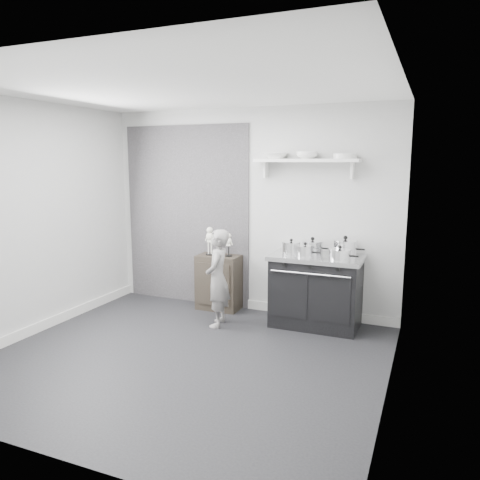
# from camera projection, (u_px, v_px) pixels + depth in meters

# --- Properties ---
(ground) EXTENTS (4.00, 4.00, 0.00)m
(ground) POSITION_uv_depth(u_px,v_px,m) (185.00, 358.00, 4.85)
(ground) COLOR black
(ground) RESTS_ON ground
(room_shell) EXTENTS (4.02, 3.62, 2.71)m
(room_shell) POSITION_uv_depth(u_px,v_px,m) (182.00, 199.00, 4.74)
(room_shell) COLOR #B9B9B6
(room_shell) RESTS_ON ground
(wall_shelf) EXTENTS (1.30, 0.26, 0.24)m
(wall_shelf) POSITION_uv_depth(u_px,v_px,m) (306.00, 161.00, 5.73)
(wall_shelf) COLOR white
(wall_shelf) RESTS_ON room_shell
(stove) EXTENTS (1.11, 0.69, 0.89)m
(stove) POSITION_uv_depth(u_px,v_px,m) (316.00, 290.00, 5.73)
(stove) COLOR black
(stove) RESTS_ON ground
(side_cabinet) EXTENTS (0.58, 0.34, 0.75)m
(side_cabinet) POSITION_uv_depth(u_px,v_px,m) (219.00, 282.00, 6.39)
(side_cabinet) COLOR black
(side_cabinet) RESTS_ON ground
(child) EXTENTS (0.38, 0.49, 1.20)m
(child) POSITION_uv_depth(u_px,v_px,m) (218.00, 278.00, 5.71)
(child) COLOR gray
(child) RESTS_ON ground
(pot_front_left) EXTENTS (0.31, 0.22, 0.20)m
(pot_front_left) POSITION_uv_depth(u_px,v_px,m) (291.00, 248.00, 5.67)
(pot_front_left) COLOR silver
(pot_front_left) RESTS_ON stove
(pot_back_left) EXTENTS (0.36, 0.27, 0.20)m
(pot_back_left) POSITION_uv_depth(u_px,v_px,m) (312.00, 247.00, 5.77)
(pot_back_left) COLOR silver
(pot_back_left) RESTS_ON stove
(pot_back_right) EXTENTS (0.38, 0.30, 0.24)m
(pot_back_right) POSITION_uv_depth(u_px,v_px,m) (345.00, 248.00, 5.63)
(pot_back_right) COLOR silver
(pot_back_right) RESTS_ON stove
(pot_front_right) EXTENTS (0.34, 0.26, 0.17)m
(pot_front_right) POSITION_uv_depth(u_px,v_px,m) (340.00, 254.00, 5.38)
(pot_front_right) COLOR silver
(pot_front_right) RESTS_ON stove
(pot_front_center) EXTENTS (0.29, 0.21, 0.17)m
(pot_front_center) POSITION_uv_depth(u_px,v_px,m) (305.00, 251.00, 5.56)
(pot_front_center) COLOR silver
(pot_front_center) RESTS_ON stove
(skeleton_full) EXTENTS (0.12, 0.08, 0.44)m
(skeleton_full) POSITION_uv_depth(u_px,v_px,m) (210.00, 239.00, 6.34)
(skeleton_full) COLOR silver
(skeleton_full) RESTS_ON side_cabinet
(skeleton_torso) EXTENTS (0.10, 0.06, 0.36)m
(skeleton_torso) POSITION_uv_depth(u_px,v_px,m) (229.00, 243.00, 6.24)
(skeleton_torso) COLOR silver
(skeleton_torso) RESTS_ON side_cabinet
(bowl_large) EXTENTS (0.30, 0.30, 0.07)m
(bowl_large) POSITION_uv_depth(u_px,v_px,m) (276.00, 156.00, 5.86)
(bowl_large) COLOR white
(bowl_large) RESTS_ON wall_shelf
(bowl_small) EXTENTS (0.27, 0.27, 0.08)m
(bowl_small) POSITION_uv_depth(u_px,v_px,m) (307.00, 155.00, 5.71)
(bowl_small) COLOR white
(bowl_small) RESTS_ON wall_shelf
(plate_stack) EXTENTS (0.28, 0.28, 0.06)m
(plate_stack) POSITION_uv_depth(u_px,v_px,m) (345.00, 156.00, 5.54)
(plate_stack) COLOR silver
(plate_stack) RESTS_ON wall_shelf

